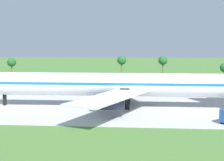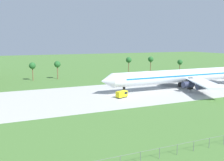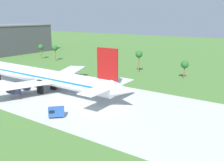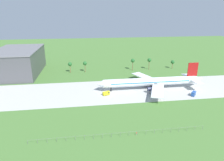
# 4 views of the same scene
# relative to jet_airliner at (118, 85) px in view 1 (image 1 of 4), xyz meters

# --- Properties ---
(jet_airliner) EXTENTS (79.23, 55.06, 18.67)m
(jet_airliner) POSITION_rel_jet_airliner_xyz_m (0.00, 0.00, 0.00)
(jet_airliner) COLOR silver
(jet_airliner) RESTS_ON ground_plane
(palm_tree_row) EXTENTS (102.41, 3.60, 11.25)m
(palm_tree_row) POSITION_rel_jet_airliner_xyz_m (-11.53, 50.30, 2.48)
(palm_tree_row) COLOR brown
(palm_tree_row) RESTS_ON ground_plane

